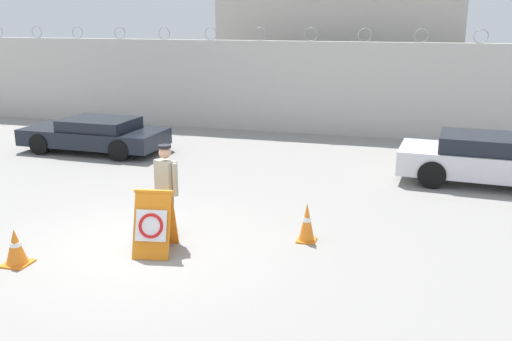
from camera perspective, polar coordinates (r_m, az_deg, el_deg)
name	(u,v)px	position (r m, az deg, el deg)	size (l,w,h in m)	color
ground_plane	(145,245)	(10.92, -11.03, -7.30)	(90.00, 90.00, 0.00)	gray
perimeter_wall	(284,87)	(20.78, 2.83, 8.34)	(36.00, 0.30, 3.73)	beige
building_block	(342,33)	(24.92, 8.64, 13.39)	(9.47, 5.15, 6.81)	#B2ADA3
barricade_sign	(154,222)	(10.36, -10.17, -5.09)	(0.78, 0.94, 1.17)	orange
security_guard	(166,186)	(10.91, -8.95, -1.54)	(0.60, 0.59, 1.82)	black
traffic_cone_near	(307,222)	(10.81, 5.11, -5.19)	(0.35, 0.35, 0.76)	orange
traffic_cone_mid	(16,247)	(10.63, -22.91, -7.08)	(0.44, 0.44, 0.64)	orange
parked_car_front_coupe	(95,134)	(18.51, -15.77, 3.51)	(4.50, 2.00, 1.06)	black
parked_car_far_side	(492,160)	(15.49, 22.56, 1.01)	(4.74, 2.17, 1.25)	black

